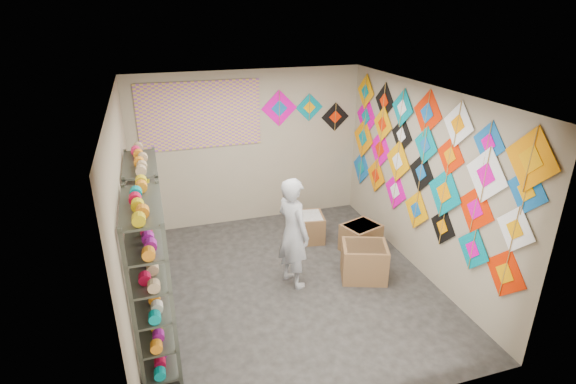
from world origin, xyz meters
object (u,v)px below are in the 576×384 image
object	(u,v)px
shopkeeper	(293,233)
carton_b	(361,238)
carton_a	(364,261)
carton_c	(309,227)
shelf_rack_back	(149,229)
shelf_rack_front	(152,283)

from	to	relation	value
shopkeeper	carton_b	world-z (taller)	shopkeeper
carton_a	carton_c	size ratio (longest dim) A/B	1.23
carton_b	carton_c	bearing A→B (deg)	118.87
carton_c	carton_b	bearing A→B (deg)	-32.43
shelf_rack_back	carton_b	xyz separation A→B (m)	(3.19, 0.13, -0.72)
shopkeeper	carton_b	bearing A→B (deg)	-87.91
shelf_rack_front	carton_c	distance (m)	3.32
shelf_rack_back	carton_a	size ratio (longest dim) A/B	3.01
shelf_rack_back	carton_c	bearing A→B (deg)	16.08
carton_b	shelf_rack_back	bearing A→B (deg)	163.20
shelf_rack_front	carton_a	xyz separation A→B (m)	(2.89, 0.71, -0.69)
shopkeeper	carton_c	size ratio (longest dim) A/B	3.11
shelf_rack_back	carton_a	bearing A→B (deg)	-11.44
shelf_rack_front	carton_c	xyz separation A→B (m)	(2.52, 2.03, -0.73)
carton_a	carton_c	world-z (taller)	carton_a
carton_c	carton_a	bearing A→B (deg)	-64.64
carton_a	carton_c	xyz separation A→B (m)	(-0.37, 1.31, -0.04)
carton_a	carton_b	xyz separation A→B (m)	(0.30, 0.71, -0.04)
shopkeeper	carton_c	distance (m)	1.43
shelf_rack_front	carton_c	size ratio (longest dim) A/B	3.70
shelf_rack_front	shopkeeper	distance (m)	2.08
carton_a	carton_c	bearing A→B (deg)	125.48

